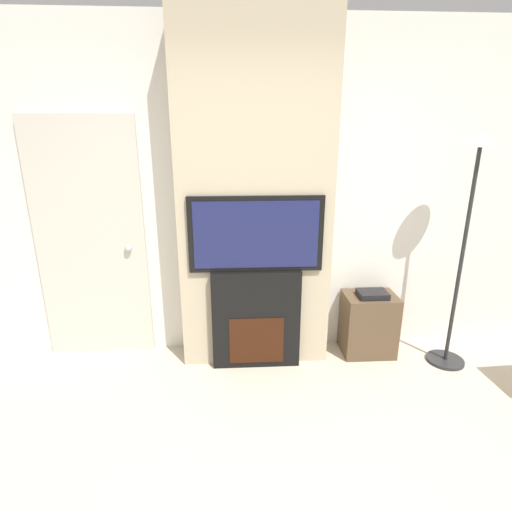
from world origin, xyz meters
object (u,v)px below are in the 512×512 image
(fireplace, at_px, (256,319))
(television, at_px, (256,234))
(media_stand, at_px, (368,323))
(floor_lamp, at_px, (469,213))

(fireplace, height_order, television, television)
(fireplace, distance_m, media_stand, 1.00)
(fireplace, relative_size, media_stand, 1.41)
(television, bearing_deg, floor_lamp, -2.47)
(television, xyz_separation_m, media_stand, (0.98, 0.13, -0.84))
(fireplace, xyz_separation_m, media_stand, (0.98, 0.12, -0.13))
(floor_lamp, relative_size, media_stand, 3.16)
(television, relative_size, media_stand, 1.74)
(television, bearing_deg, fireplace, 90.00)
(fireplace, distance_m, television, 0.71)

